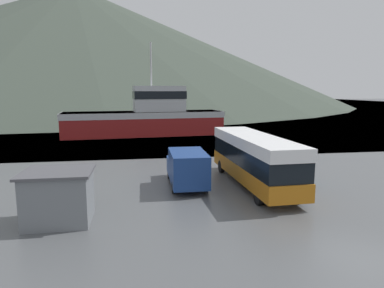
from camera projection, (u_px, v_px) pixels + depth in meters
name	position (u px, v px, depth m)	size (l,w,h in m)	color
ground_plane	(361.00, 259.00, 12.34)	(400.00, 400.00, 0.00)	#515456
water_surface	(156.00, 104.00, 148.39)	(240.00, 240.00, 0.00)	#3D5160
hill_backdrop	(76.00, 46.00, 154.38)	(232.53, 232.53, 51.33)	#3D473D
tour_bus	(254.00, 157.00, 21.72)	(2.80, 10.65, 3.20)	#B26614
delivery_van	(187.00, 167.00, 21.55)	(2.21, 5.57, 2.30)	navy
fishing_boat	(147.00, 117.00, 45.72)	(21.46, 7.03, 12.16)	maroon
storage_bin	(299.00, 175.00, 22.16)	(1.39, 1.46, 1.13)	teal
dock_kiosk	(59.00, 196.00, 15.67)	(3.10, 2.74, 2.43)	slate
small_boat	(141.00, 129.00, 49.91)	(7.19, 5.58, 0.87)	#1E5138
mooring_bollard	(269.00, 153.00, 30.73)	(0.44, 0.44, 0.82)	black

